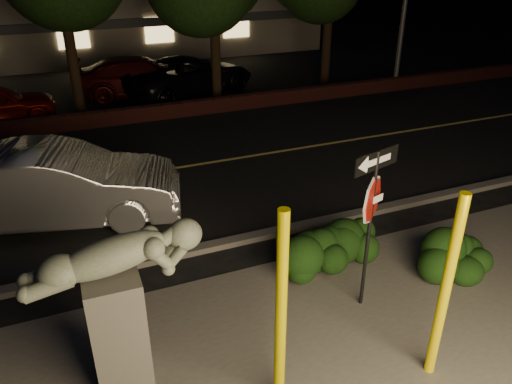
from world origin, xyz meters
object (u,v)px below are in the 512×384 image
(parked_car_darkred, at_px, (142,77))
(signpost, at_px, (373,200))
(yellow_pole_left, at_px, (281,314))
(parked_car_dark, at_px, (189,75))
(silver_sedan, at_px, (57,185))
(sculpture, at_px, (117,296))
(yellow_pole_right, at_px, (445,290))

(parked_car_darkred, bearing_deg, signpost, -168.81)
(yellow_pole_left, relative_size, parked_car_dark, 0.53)
(signpost, distance_m, parked_car_darkred, 14.13)
(signpost, distance_m, silver_sedan, 6.68)
(silver_sedan, bearing_deg, parked_car_dark, -17.38)
(yellow_pole_left, xyz_separation_m, signpost, (2.09, 1.23, 0.53))
(sculpture, xyz_separation_m, parked_car_dark, (4.79, 13.82, -0.72))
(yellow_pole_left, distance_m, sculpture, 2.07)
(yellow_pole_left, bearing_deg, sculpture, 149.38)
(yellow_pole_left, height_order, parked_car_dark, yellow_pole_left)
(yellow_pole_right, relative_size, silver_sedan, 0.55)
(sculpture, distance_m, parked_car_dark, 14.65)
(parked_car_darkred, bearing_deg, sculpture, 175.75)
(silver_sedan, bearing_deg, sculpture, -160.00)
(parked_car_darkred, distance_m, parked_car_dark, 1.82)
(yellow_pole_right, relative_size, parked_car_dark, 0.52)
(yellow_pole_left, distance_m, parked_car_darkred, 15.35)
(sculpture, distance_m, parked_car_darkred, 14.56)
(yellow_pole_right, height_order, parked_car_darkred, yellow_pole_right)
(sculpture, bearing_deg, signpost, 3.91)
(yellow_pole_left, relative_size, silver_sedan, 0.56)
(yellow_pole_left, relative_size, signpost, 1.04)
(yellow_pole_right, xyz_separation_m, silver_sedan, (-4.48, 6.50, -0.57))
(sculpture, height_order, parked_car_dark, sculpture)
(yellow_pole_left, bearing_deg, silver_sedan, 110.73)
(yellow_pole_left, xyz_separation_m, parked_car_darkred, (1.24, 15.28, -0.69))
(parked_car_dark, bearing_deg, yellow_pole_left, 147.79)
(silver_sedan, distance_m, parked_car_darkred, 9.83)
(sculpture, height_order, silver_sedan, sculpture)
(yellow_pole_left, height_order, sculpture, yellow_pole_left)
(silver_sedan, height_order, parked_car_darkred, silver_sedan)
(yellow_pole_right, xyz_separation_m, signpost, (-0.08, 1.61, 0.55))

